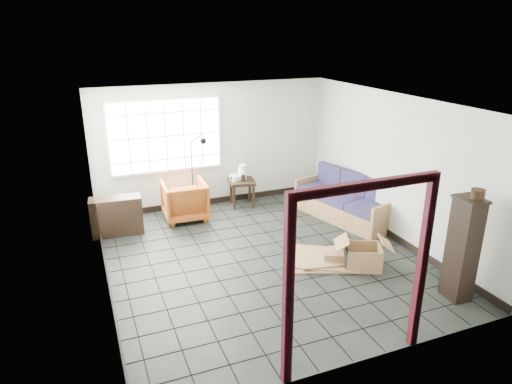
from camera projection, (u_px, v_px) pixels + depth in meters
name	position (u px, v px, depth m)	size (l,w,h in m)	color
ground	(263.00, 258.00, 7.66)	(5.50, 5.50, 0.00)	black
room_shell	(263.00, 161.00, 7.12)	(5.02, 5.52, 2.61)	silver
window_panel	(166.00, 136.00, 9.13)	(2.32, 0.08, 1.52)	silver
doorway_trim	(361.00, 254.00, 4.83)	(1.80, 0.08, 2.20)	#3D0D16
futon_sofa	(346.00, 202.00, 9.16)	(1.31, 2.23, 0.93)	#915F41
armchair	(185.00, 199.00, 9.10)	(0.83, 0.78, 0.86)	maroon
side_table	(242.00, 185.00, 9.78)	(0.60, 0.60, 0.57)	black
table_lamp	(243.00, 170.00, 9.60)	(0.25, 0.25, 0.35)	black
projector	(238.00, 177.00, 9.75)	(0.33, 0.27, 0.11)	silver
floor_lamp	(198.00, 172.00, 9.30)	(0.50, 0.33, 1.64)	black
console_shelf	(117.00, 216.00, 8.43)	(0.95, 0.42, 0.72)	black
tall_shelf	(463.00, 248.00, 6.29)	(0.35, 0.43, 1.52)	black
pot	(478.00, 194.00, 5.98)	(0.18, 0.18, 0.13)	black
open_box	(362.00, 257.00, 7.30)	(1.00, 0.78, 0.51)	#9B784A
cardboard_pile	(327.00, 258.00, 7.55)	(1.51, 1.30, 0.19)	#9B784A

